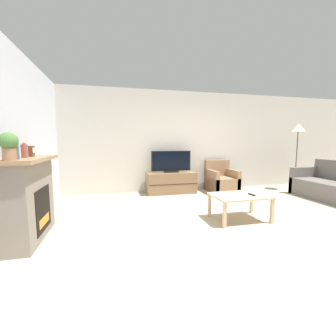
% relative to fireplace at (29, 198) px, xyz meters
% --- Properties ---
extents(ground_plane, '(24.00, 24.00, 0.00)m').
position_rel_fireplace_xyz_m(ground_plane, '(3.26, 0.16, -0.58)').
color(ground_plane, tan).
extents(wall_back, '(12.00, 0.06, 2.70)m').
position_rel_fireplace_xyz_m(wall_back, '(3.26, 2.58, 0.77)').
color(wall_back, beige).
rests_on(wall_back, ground).
extents(wall_left, '(0.06, 12.00, 2.70)m').
position_rel_fireplace_xyz_m(wall_left, '(-0.20, 0.16, 0.77)').
color(wall_left, silver).
rests_on(wall_left, ground).
extents(fireplace, '(0.45, 1.27, 1.14)m').
position_rel_fireplace_xyz_m(fireplace, '(0.00, 0.00, 0.00)').
color(fireplace, slate).
rests_on(fireplace, ground).
extents(mantel_vase_left, '(0.08, 0.08, 0.29)m').
position_rel_fireplace_xyz_m(mantel_vase_left, '(0.02, -0.38, 0.70)').
color(mantel_vase_left, '#385670').
rests_on(mantel_vase_left, fireplace).
extents(mantel_vase_centre_left, '(0.08, 0.08, 0.20)m').
position_rel_fireplace_xyz_m(mantel_vase_centre_left, '(0.02, -0.10, 0.65)').
color(mantel_vase_centre_left, '#994C3D').
rests_on(mantel_vase_centre_left, fireplace).
extents(mantel_clock, '(0.08, 0.11, 0.15)m').
position_rel_fireplace_xyz_m(mantel_clock, '(0.02, 0.13, 0.64)').
color(mantel_clock, brown).
rests_on(mantel_clock, fireplace).
extents(potted_plant, '(0.19, 0.19, 0.31)m').
position_rel_fireplace_xyz_m(potted_plant, '(0.02, -0.54, 0.74)').
color(potted_plant, '#936B4C').
rests_on(potted_plant, fireplace).
extents(tv_stand, '(1.29, 0.50, 0.55)m').
position_rel_fireplace_xyz_m(tv_stand, '(2.60, 2.26, -0.31)').
color(tv_stand, brown).
rests_on(tv_stand, ground).
extents(tv, '(1.05, 0.18, 0.56)m').
position_rel_fireplace_xyz_m(tv, '(2.60, 2.26, 0.23)').
color(tv, black).
rests_on(tv, tv_stand).
extents(armchair, '(0.70, 0.76, 0.84)m').
position_rel_fireplace_xyz_m(armchair, '(3.96, 2.10, -0.30)').
color(armchair, '#937051').
rests_on(armchair, ground).
extents(coffee_table, '(0.95, 0.65, 0.44)m').
position_rel_fireplace_xyz_m(coffee_table, '(3.24, 0.00, -0.20)').
color(coffee_table, '#CCB289').
rests_on(coffee_table, ground).
extents(remote, '(0.06, 0.15, 0.02)m').
position_rel_fireplace_xyz_m(remote, '(3.42, -0.06, -0.13)').
color(remote, black).
rests_on(remote, coffee_table).
extents(floor_lamp, '(0.38, 0.38, 1.84)m').
position_rel_fireplace_xyz_m(floor_lamp, '(6.11, 1.85, 1.05)').
color(floor_lamp, black).
rests_on(floor_lamp, ground).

